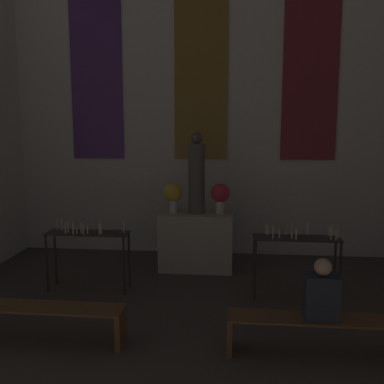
{
  "coord_description": "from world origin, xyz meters",
  "views": [
    {
      "loc": [
        0.63,
        2.26,
        2.46
      ],
      "look_at": [
        0.0,
        8.75,
        1.48
      ],
      "focal_mm": 40.0,
      "sensor_mm": 36.0,
      "label": 1
    }
  ],
  "objects_px": {
    "altar": "(196,241)",
    "flower_vase_left": "(173,194)",
    "candle_rack_left": "(88,241)",
    "pew_back_right": "(330,328)",
    "flower_vase_right": "(220,195)",
    "person_seated": "(322,293)",
    "statue": "(197,176)",
    "candle_rack_right": "(297,247)",
    "pew_back_left": "(29,315)"
  },
  "relations": [
    {
      "from": "statue",
      "to": "person_seated",
      "type": "bearing_deg",
      "value": -60.63
    },
    {
      "from": "flower_vase_right",
      "to": "pew_back_right",
      "type": "xyz_separation_m",
      "value": [
        1.28,
        -2.82,
        -0.99
      ]
    },
    {
      "from": "candle_rack_left",
      "to": "pew_back_left",
      "type": "bearing_deg",
      "value": -94.76
    },
    {
      "from": "flower_vase_left",
      "to": "flower_vase_right",
      "type": "height_order",
      "value": "same"
    },
    {
      "from": "pew_back_left",
      "to": "candle_rack_right",
      "type": "bearing_deg",
      "value": 26.95
    },
    {
      "from": "flower_vase_right",
      "to": "flower_vase_left",
      "type": "bearing_deg",
      "value": 180.0
    },
    {
      "from": "statue",
      "to": "candle_rack_left",
      "type": "xyz_separation_m",
      "value": [
        -1.56,
        -1.17,
        -0.89
      ]
    },
    {
      "from": "altar",
      "to": "statue",
      "type": "xyz_separation_m",
      "value": [
        0.0,
        0.0,
        1.15
      ]
    },
    {
      "from": "flower_vase_left",
      "to": "flower_vase_right",
      "type": "relative_size",
      "value": 1.0
    },
    {
      "from": "flower_vase_left",
      "to": "statue",
      "type": "bearing_deg",
      "value": 0.0
    },
    {
      "from": "candle_rack_right",
      "to": "pew_back_left",
      "type": "xyz_separation_m",
      "value": [
        -3.26,
        -1.66,
        -0.43
      ]
    },
    {
      "from": "statue",
      "to": "altar",
      "type": "bearing_deg",
      "value": 0.0
    },
    {
      "from": "pew_back_right",
      "to": "candle_rack_right",
      "type": "bearing_deg",
      "value": 94.43
    },
    {
      "from": "flower_vase_right",
      "to": "person_seated",
      "type": "bearing_deg",
      "value": -67.33
    },
    {
      "from": "altar",
      "to": "person_seated",
      "type": "height_order",
      "value": "person_seated"
    },
    {
      "from": "candle_rack_right",
      "to": "pew_back_left",
      "type": "relative_size",
      "value": 0.56
    },
    {
      "from": "candle_rack_left",
      "to": "pew_back_right",
      "type": "bearing_deg",
      "value": -26.97
    },
    {
      "from": "pew_back_left",
      "to": "flower_vase_left",
      "type": "bearing_deg",
      "value": 65.55
    },
    {
      "from": "candle_rack_right",
      "to": "statue",
      "type": "bearing_deg",
      "value": 143.3
    },
    {
      "from": "altar",
      "to": "pew_back_right",
      "type": "bearing_deg",
      "value": -59.04
    },
    {
      "from": "statue",
      "to": "person_seated",
      "type": "distance_m",
      "value": 3.37
    },
    {
      "from": "altar",
      "to": "pew_back_left",
      "type": "distance_m",
      "value": 3.3
    },
    {
      "from": "altar",
      "to": "flower_vase_left",
      "type": "xyz_separation_m",
      "value": [
        -0.41,
        0.0,
        0.82
      ]
    },
    {
      "from": "flower_vase_right",
      "to": "pew_back_left",
      "type": "xyz_separation_m",
      "value": [
        -2.1,
        -2.82,
        -0.99
      ]
    },
    {
      "from": "altar",
      "to": "flower_vase_left",
      "type": "relative_size",
      "value": 2.42
    },
    {
      "from": "altar",
      "to": "statue",
      "type": "distance_m",
      "value": 1.15
    },
    {
      "from": "flower_vase_right",
      "to": "pew_back_left",
      "type": "relative_size",
      "value": 0.23
    },
    {
      "from": "flower_vase_left",
      "to": "candle_rack_right",
      "type": "xyz_separation_m",
      "value": [
        1.97,
        -1.17,
        -0.56
      ]
    },
    {
      "from": "altar",
      "to": "flower_vase_left",
      "type": "height_order",
      "value": "flower_vase_left"
    },
    {
      "from": "altar",
      "to": "candle_rack_right",
      "type": "bearing_deg",
      "value": -36.7
    },
    {
      "from": "statue",
      "to": "candle_rack_right",
      "type": "relative_size",
      "value": 1.13
    },
    {
      "from": "candle_rack_left",
      "to": "pew_back_right",
      "type": "distance_m",
      "value": 3.67
    },
    {
      "from": "flower_vase_left",
      "to": "person_seated",
      "type": "bearing_deg",
      "value": -54.7
    },
    {
      "from": "altar",
      "to": "pew_back_right",
      "type": "height_order",
      "value": "altar"
    },
    {
      "from": "flower_vase_right",
      "to": "person_seated",
      "type": "height_order",
      "value": "flower_vase_right"
    },
    {
      "from": "pew_back_left",
      "to": "candle_rack_left",
      "type": "bearing_deg",
      "value": 85.24
    },
    {
      "from": "flower_vase_left",
      "to": "candle_rack_right",
      "type": "height_order",
      "value": "flower_vase_left"
    },
    {
      "from": "flower_vase_left",
      "to": "person_seated",
      "type": "distance_m",
      "value": 3.51
    },
    {
      "from": "pew_back_left",
      "to": "person_seated",
      "type": "xyz_separation_m",
      "value": [
        3.28,
        0.0,
        0.39
      ]
    },
    {
      "from": "altar",
      "to": "pew_back_right",
      "type": "xyz_separation_m",
      "value": [
        1.69,
        -2.82,
        -0.17
      ]
    },
    {
      "from": "statue",
      "to": "flower_vase_left",
      "type": "distance_m",
      "value": 0.53
    },
    {
      "from": "pew_back_left",
      "to": "pew_back_right",
      "type": "xyz_separation_m",
      "value": [
        3.39,
        0.0,
        0.0
      ]
    },
    {
      "from": "candle_rack_left",
      "to": "candle_rack_right",
      "type": "relative_size",
      "value": 1.0
    },
    {
      "from": "altar",
      "to": "flower_vase_right",
      "type": "height_order",
      "value": "flower_vase_right"
    },
    {
      "from": "pew_back_left",
      "to": "person_seated",
      "type": "distance_m",
      "value": 3.31
    },
    {
      "from": "flower_vase_left",
      "to": "pew_back_left",
      "type": "xyz_separation_m",
      "value": [
        -1.28,
        -2.82,
        -0.99
      ]
    },
    {
      "from": "altar",
      "to": "candle_rack_left",
      "type": "relative_size",
      "value": 1.01
    },
    {
      "from": "altar",
      "to": "candle_rack_right",
      "type": "xyz_separation_m",
      "value": [
        1.56,
        -1.17,
        0.26
      ]
    },
    {
      "from": "candle_rack_left",
      "to": "person_seated",
      "type": "xyz_separation_m",
      "value": [
        3.14,
        -1.65,
        -0.04
      ]
    },
    {
      "from": "statue",
      "to": "pew_back_left",
      "type": "xyz_separation_m",
      "value": [
        -1.69,
        -2.82,
        -1.32
      ]
    }
  ]
}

